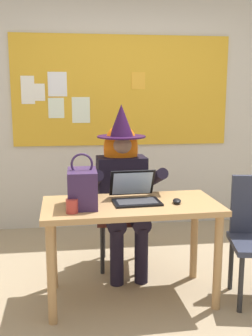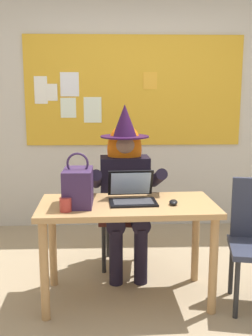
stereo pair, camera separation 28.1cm
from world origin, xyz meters
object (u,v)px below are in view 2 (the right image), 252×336
object	(u,v)px
chair_at_desk	(125,207)
person_costumed	(125,179)
coffee_mug	(66,205)
computer_mouse	(173,202)
laptop	(132,195)
handbag	(78,187)
desk_main	(127,218)

from	to	relation	value
chair_at_desk	person_costumed	world-z (taller)	person_costumed
person_costumed	coffee_mug	distance (m)	0.85
computer_mouse	coffee_mug	size ratio (longest dim) A/B	1.09
laptop	handbag	world-z (taller)	handbag
desk_main	coffee_mug	distance (m)	0.49
desk_main	person_costumed	bearing A→B (deg)	89.60
chair_at_desk	computer_mouse	xyz separation A→B (m)	(0.32, -0.72, 0.24)
chair_at_desk	coffee_mug	bearing A→B (deg)	-21.26
chair_at_desk	handbag	bearing A→B (deg)	-21.44
laptop	coffee_mug	world-z (taller)	laptop
chair_at_desk	handbag	xyz separation A→B (m)	(-0.36, -0.71, 0.36)
desk_main	chair_at_desk	world-z (taller)	chair_at_desk
desk_main	chair_at_desk	xyz separation A→B (m)	(0.01, 0.67, -0.11)
laptop	coffee_mug	size ratio (longest dim) A/B	3.79
laptop	person_costumed	bearing A→B (deg)	90.05
chair_at_desk	computer_mouse	size ratio (longest dim) A/B	8.77
desk_main	chair_at_desk	bearing A→B (deg)	89.26
chair_at_desk	person_costumed	bearing A→B (deg)	3.14
coffee_mug	chair_at_desk	bearing A→B (deg)	63.32
handbag	desk_main	bearing A→B (deg)	5.84
chair_at_desk	laptop	xyz separation A→B (m)	(0.03, -0.61, 0.27)
computer_mouse	coffee_mug	distance (m)	0.76
laptop	handbag	size ratio (longest dim) A/B	0.95
person_costumed	laptop	distance (m)	0.49
person_costumed	handbag	xyz separation A→B (m)	(-0.35, -0.58, 0.07)
desk_main	computer_mouse	bearing A→B (deg)	-7.81
laptop	desk_main	bearing A→B (deg)	-127.14
coffee_mug	desk_main	bearing A→B (deg)	23.81
chair_at_desk	coffee_mug	size ratio (longest dim) A/B	9.60
person_costumed	handbag	size ratio (longest dim) A/B	3.79
desk_main	handbag	distance (m)	0.43
person_costumed	laptop	world-z (taller)	person_costumed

